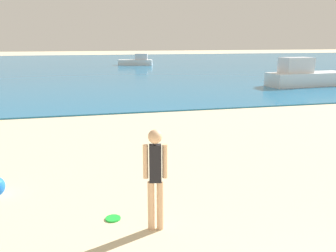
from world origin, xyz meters
TOP-DOWN VIEW (x-y plane):
  - water at (0.00, 43.74)m, footprint 160.00×60.00m
  - person_standing at (-1.60, 4.41)m, footprint 0.37×0.22m
  - frisbee at (-2.23, 4.90)m, footprint 0.26×0.26m
  - boat_near at (11.44, 19.74)m, footprint 5.42×2.05m
  - boat_far at (4.17, 41.80)m, footprint 4.08×2.20m

SIDE VIEW (x-z plane):
  - frisbee at x=-2.23m, z-range 0.00..0.03m
  - water at x=0.00m, z-range 0.00..0.06m
  - boat_far at x=4.17m, z-range -0.14..1.18m
  - boat_near at x=11.44m, z-range -0.22..1.59m
  - person_standing at x=-1.60m, z-range 0.11..1.74m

